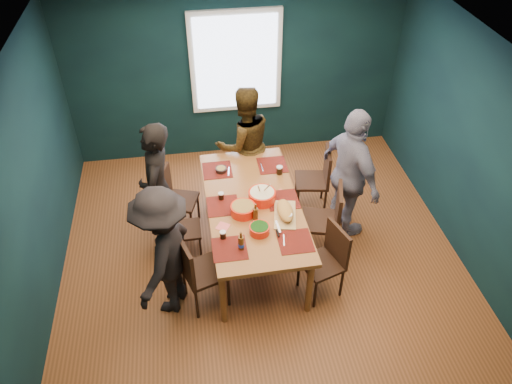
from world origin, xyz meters
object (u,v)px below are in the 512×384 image
bowl_herbs (259,229)px  person_back (244,144)px  chair_left_near (196,268)px  bowl_dumpling (262,196)px  dining_table (253,208)px  person_far_left (158,189)px  chair_left_mid (179,226)px  bowl_salad (243,209)px  chair_right_far (319,175)px  cutting_board (285,212)px  person_right (350,176)px  chair_right_mid (329,216)px  person_near_left (164,253)px  chair_left_far (173,195)px  chair_right_near (329,256)px

bowl_herbs → person_back: bearing=87.8°
chair_left_near → bowl_dumpling: bowl_dumpling is taller
dining_table → person_back: size_ratio=1.30×
person_far_left → person_back: size_ratio=1.05×
chair_left_mid → bowl_salad: bowl_salad is taller
chair_right_far → cutting_board: 1.28m
person_back → person_right: size_ratio=0.93×
bowl_dumpling → bowl_herbs: bowl_dumpling is taller
person_far_left → person_right: bearing=95.1°
chair_right_mid → person_near_left: (-1.99, -0.57, 0.25)m
chair_left_far → bowl_salad: 1.22m
chair_left_mid → bowl_dumpling: 1.11m
dining_table → chair_left_near: chair_left_near is taller
person_right → bowl_salad: size_ratio=6.27×
chair_right_far → bowl_dumpling: 1.21m
person_right → person_back: bearing=31.5°
bowl_salad → bowl_herbs: (0.14, -0.34, -0.01)m
person_back → person_right: 1.57m
chair_right_far → cutting_board: size_ratio=1.54×
person_right → bowl_herbs: bearing=101.8°
chair_right_near → bowl_dumpling: bearing=112.2°
chair_right_far → bowl_salad: chair_right_far is taller
chair_right_mid → chair_right_near: chair_right_mid is taller
chair_left_mid → person_back: bearing=48.8°
chair_right_near → cutting_board: 0.71m
chair_right_near → bowl_herbs: size_ratio=4.12×
chair_left_mid → bowl_salad: (0.77, -0.28, 0.41)m
chair_right_near → chair_right_far: bearing=61.3°
chair_right_near → cutting_board: cutting_board is taller
chair_right_far → bowl_herbs: (-1.02, -1.26, 0.32)m
chair_right_far → person_back: person_back is taller
person_near_left → chair_left_far: bearing=-161.1°
chair_right_mid → bowl_salad: bearing=-161.1°
chair_left_mid → bowl_salad: 0.92m
chair_left_mid → person_near_left: 0.87m
chair_right_mid → chair_left_near: bearing=-144.7°
chair_right_mid → person_near_left: 2.08m
chair_right_far → bowl_dumpling: (-0.91, -0.72, 0.34)m
dining_table → person_back: person_back is taller
bowl_herbs → chair_right_mid: bearing=24.1°
chair_right_mid → chair_left_mid: bearing=-171.5°
bowl_dumpling → person_far_left: bearing=164.6°
chair_right_mid → person_back: person_back is taller
person_far_left → chair_left_mid: bearing=47.5°
chair_left_mid → chair_left_far: bearing=94.5°
bowl_salad → bowl_dumpling: bowl_dumpling is taller
cutting_board → dining_table: bearing=150.9°
chair_right_mid → person_near_left: person_near_left is taller
chair_left_mid → chair_right_far: size_ratio=0.86×
chair_left_near → person_right: bearing=6.7°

